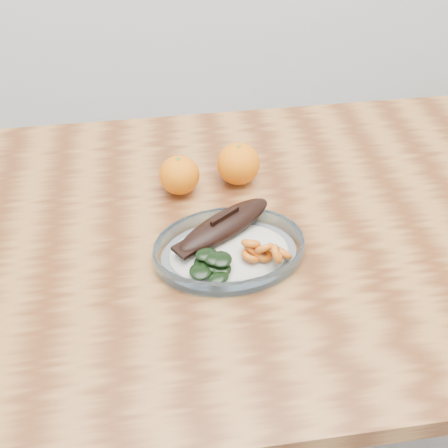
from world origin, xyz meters
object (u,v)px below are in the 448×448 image
object	(u,v)px
plated_meal	(229,248)
orange_right	(238,164)
orange_left	(179,175)
dining_table	(234,268)

from	to	relation	value
plated_meal	orange_right	xyz separation A→B (m)	(0.05, 0.20, 0.02)
plated_meal	orange_left	bearing A→B (deg)	105.81
dining_table	orange_right	distance (m)	0.20
dining_table	orange_left	world-z (taller)	orange_left
orange_left	orange_right	distance (m)	0.11
orange_left	orange_right	xyz separation A→B (m)	(0.11, 0.01, 0.00)
dining_table	plated_meal	distance (m)	0.14
dining_table	orange_left	size ratio (longest dim) A/B	15.85
plated_meal	orange_left	world-z (taller)	plated_meal
plated_meal	orange_left	distance (m)	0.20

